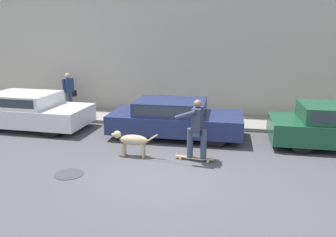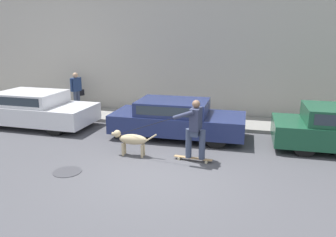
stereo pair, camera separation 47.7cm
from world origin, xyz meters
name	(u,v)px [view 2 (the right image)]	position (x,y,z in m)	size (l,w,h in m)	color
ground_plane	(158,174)	(0.00, 0.00, 0.00)	(36.00, 36.00, 0.00)	#47474C
back_wall	(200,51)	(0.00, 5.92, 2.57)	(32.00, 0.30, 5.13)	#ADA89E
sidewalk_curb	(194,120)	(0.00, 4.83, 0.06)	(30.00, 1.84, 0.12)	gray
parked_car_0	(35,109)	(-5.40, 2.88, 0.61)	(4.19, 1.91, 1.24)	black
parked_car_1	(177,119)	(-0.21, 2.88, 0.60)	(4.19, 1.79, 1.20)	black
dog	(131,140)	(-1.03, 0.97, 0.45)	(1.27, 0.29, 0.69)	tan
skateboarder	(195,127)	(0.70, 1.00, 0.92)	(2.61, 0.66, 1.62)	beige
pedestrian_with_bag	(77,89)	(-5.05, 5.19, 0.98)	(0.34, 0.64, 1.54)	#3D4760
manhole_cover	(67,172)	(-2.13, -0.46, 0.01)	(0.68, 0.68, 0.01)	#38383D
fire_hydrant	(121,117)	(-2.43, 3.65, 0.34)	(0.18, 0.18, 0.64)	#4C5156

